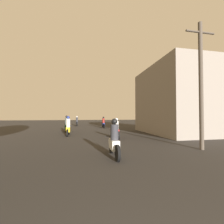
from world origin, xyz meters
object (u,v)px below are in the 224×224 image
at_px(motorcycle_green, 67,126).
at_px(motorcycle_white, 114,141).
at_px(motorcycle_yellow, 68,128).
at_px(utility_pole_near, 201,82).
at_px(motorcycle_red, 116,130).
at_px(motorcycle_blue, 103,123).
at_px(building_right_near, 177,101).
at_px(motorcycle_black, 77,122).

bearing_deg(motorcycle_green, motorcycle_white, -78.37).
bearing_deg(motorcycle_yellow, utility_pole_near, -45.42).
xyz_separation_m(motorcycle_red, motorcycle_yellow, (-3.64, 2.25, 0.05)).
distance_m(motorcycle_white, utility_pole_near, 5.28).
bearing_deg(motorcycle_green, utility_pole_near, -56.67).
relative_size(motorcycle_white, motorcycle_green, 0.88).
relative_size(motorcycle_yellow, motorcycle_blue, 0.96).
distance_m(building_right_near, utility_pole_near, 7.23).
xyz_separation_m(motorcycle_white, building_right_near, (7.66, 6.96, 2.51)).
xyz_separation_m(motorcycle_white, motorcycle_blue, (1.56, 14.76, -0.00)).
relative_size(motorcycle_yellow, building_right_near, 0.24).
bearing_deg(motorcycle_red, utility_pole_near, -60.04).
bearing_deg(motorcycle_blue, motorcycle_red, -90.59).
relative_size(motorcycle_yellow, motorcycle_black, 0.88).
bearing_deg(motorcycle_black, motorcycle_blue, -43.54).
relative_size(motorcycle_green, motorcycle_black, 0.99).
bearing_deg(motorcycle_red, motorcycle_green, 121.35).
xyz_separation_m(motorcycle_white, motorcycle_green, (-2.87, 9.97, 0.04)).
relative_size(motorcycle_blue, motorcycle_black, 0.92).
bearing_deg(utility_pole_near, motorcycle_blue, 101.63).
distance_m(motorcycle_red, building_right_near, 7.26).
distance_m(motorcycle_red, motorcycle_blue, 9.91).
bearing_deg(motorcycle_yellow, motorcycle_white, -72.66).
relative_size(motorcycle_black, utility_pole_near, 0.33).
bearing_deg(motorcycle_white, motorcycle_black, 88.12).
height_order(motorcycle_white, motorcycle_green, motorcycle_green).
bearing_deg(motorcycle_yellow, motorcycle_green, 96.67).
bearing_deg(motorcycle_black, motorcycle_yellow, -84.23).
xyz_separation_m(building_right_near, utility_pole_near, (-3.15, -6.51, 0.21)).
xyz_separation_m(motorcycle_red, motorcycle_blue, (0.38, 9.90, 0.01)).
height_order(motorcycle_black, building_right_near, building_right_near).
relative_size(motorcycle_red, motorcycle_blue, 0.94).
bearing_deg(motorcycle_blue, building_right_near, -50.39).
height_order(motorcycle_blue, motorcycle_black, motorcycle_black).
bearing_deg(motorcycle_white, utility_pole_near, -2.69).
bearing_deg(utility_pole_near, motorcycle_green, 127.79).
bearing_deg(motorcycle_yellow, building_right_near, -2.55).
height_order(motorcycle_green, motorcycle_black, motorcycle_green).
height_order(motorcycle_yellow, building_right_near, building_right_near).
distance_m(motorcycle_red, motorcycle_green, 6.53).
height_order(motorcycle_green, utility_pole_near, utility_pole_near).
height_order(motorcycle_yellow, motorcycle_black, motorcycle_yellow).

